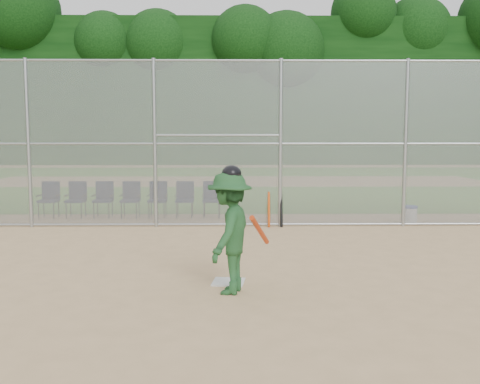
{
  "coord_description": "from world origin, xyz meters",
  "views": [
    {
      "loc": [
        -0.13,
        -7.8,
        2.18
      ],
      "look_at": [
        0.0,
        2.5,
        1.1
      ],
      "focal_mm": 40.0,
      "sensor_mm": 36.0,
      "label": 1
    }
  ],
  "objects_px": {
    "batter_at_plate": "(230,232)",
    "home_plate": "(228,282)",
    "chair_0": "(48,200)",
    "water_cooler": "(410,215)"
  },
  "relations": [
    {
      "from": "batter_at_plate",
      "to": "home_plate",
      "type": "bearing_deg",
      "value": 92.41
    },
    {
      "from": "batter_at_plate",
      "to": "chair_0",
      "type": "xyz_separation_m",
      "value": [
        -4.9,
        6.95,
        -0.38
      ]
    },
    {
      "from": "batter_at_plate",
      "to": "chair_0",
      "type": "distance_m",
      "value": 8.51
    },
    {
      "from": "chair_0",
      "to": "water_cooler",
      "type": "bearing_deg",
      "value": -6.99
    },
    {
      "from": "home_plate",
      "to": "batter_at_plate",
      "type": "xyz_separation_m",
      "value": [
        0.02,
        -0.5,
        0.85
      ]
    },
    {
      "from": "home_plate",
      "to": "chair_0",
      "type": "xyz_separation_m",
      "value": [
        -4.88,
        6.45,
        0.47
      ]
    },
    {
      "from": "batter_at_plate",
      "to": "water_cooler",
      "type": "bearing_deg",
      "value": 52.5
    },
    {
      "from": "batter_at_plate",
      "to": "water_cooler",
      "type": "height_order",
      "value": "batter_at_plate"
    },
    {
      "from": "home_plate",
      "to": "batter_at_plate",
      "type": "distance_m",
      "value": 0.99
    },
    {
      "from": "home_plate",
      "to": "batter_at_plate",
      "type": "relative_size",
      "value": 0.26
    }
  ]
}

